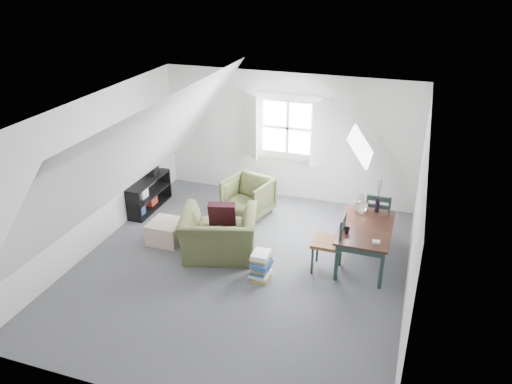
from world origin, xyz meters
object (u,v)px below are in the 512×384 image
(media_shelf, at_px, (146,196))
(ottoman, at_px, (167,232))
(armchair_far, at_px, (248,214))
(armchair_near, at_px, (220,255))
(dining_chair_near, at_px, (330,242))
(dining_chair_far, at_px, (377,216))
(dining_table, at_px, (365,231))
(magazine_stack, at_px, (261,266))

(media_shelf, bearing_deg, ottoman, -47.72)
(armchair_far, height_order, ottoman, same)
(armchair_far, bearing_deg, armchair_near, -74.81)
(ottoman, bearing_deg, dining_chair_near, 0.31)
(dining_chair_far, bearing_deg, dining_chair_near, 81.92)
(media_shelf, bearing_deg, armchair_near, -30.89)
(armchair_near, distance_m, media_shelf, 2.26)
(dining_chair_near, bearing_deg, armchair_near, -65.17)
(ottoman, xyz_separation_m, dining_chair_near, (2.79, 0.02, 0.32))
(armchair_near, relative_size, ottoman, 2.14)
(dining_table, distance_m, dining_chair_near, 0.60)
(dining_chair_far, bearing_deg, ottoman, 38.44)
(armchair_far, distance_m, ottoman, 1.70)
(dining_table, bearing_deg, magazine_stack, -143.37)
(dining_table, bearing_deg, armchair_far, 160.16)
(armchair_near, height_order, media_shelf, media_shelf)
(armchair_near, relative_size, media_shelf, 0.99)
(dining_chair_near, bearing_deg, ottoman, -69.40)
(armchair_near, bearing_deg, armchair_far, -105.03)
(dining_chair_far, bearing_deg, armchair_far, 13.97)
(dining_chair_near, distance_m, magazine_stack, 1.11)
(ottoman, bearing_deg, armchair_far, 54.06)
(armchair_far, relative_size, magazine_stack, 1.84)
(armchair_far, bearing_deg, dining_chair_far, 7.62)
(dining_chair_near, bearing_deg, dining_table, 147.87)
(armchair_far, distance_m, magazine_stack, 2.10)
(armchair_near, relative_size, magazine_stack, 2.69)
(armchair_far, height_order, media_shelf, media_shelf)
(ottoman, xyz_separation_m, dining_chair_far, (3.38, 1.10, 0.31))
(armchair_far, bearing_deg, dining_chair_near, -23.02)
(ottoman, xyz_separation_m, media_shelf, (-0.93, 0.97, 0.09))
(armchair_near, relative_size, dining_table, 0.89)
(dining_chair_far, bearing_deg, armchair_near, 47.91)
(armchair_far, xyz_separation_m, magazine_stack, (0.87, -1.90, 0.22))
(media_shelf, bearing_deg, armchair_far, 10.08)
(ottoman, distance_m, dining_table, 3.31)
(dining_table, bearing_deg, ottoman, -169.65)
(dining_chair_near, bearing_deg, magazine_stack, -39.37)
(dining_table, relative_size, dining_chair_near, 1.36)
(media_shelf, xyz_separation_m, magazine_stack, (2.80, -1.49, -0.06))
(armchair_near, height_order, magazine_stack, magazine_stack)
(dining_table, xyz_separation_m, media_shelf, (-4.20, 0.58, -0.30))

